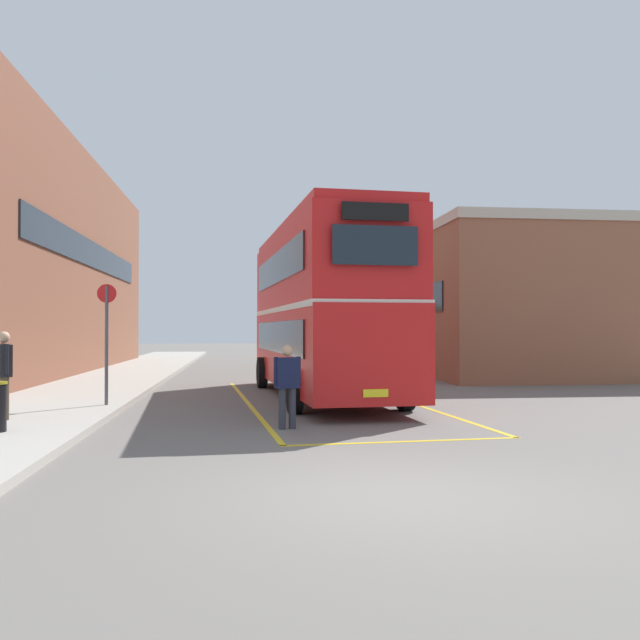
% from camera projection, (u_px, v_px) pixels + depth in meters
% --- Properties ---
extents(ground_plane, '(135.60, 135.60, 0.00)m').
position_uv_depth(ground_plane, '(295.00, 387.00, 22.03)').
color(ground_plane, '#66605B').
extents(sidewalk_left, '(4.00, 57.60, 0.14)m').
position_uv_depth(sidewalk_left, '(107.00, 381.00, 23.65)').
color(sidewalk_left, '#A39E93').
rests_on(sidewalk_left, ground).
extents(brick_building_left, '(5.60, 25.57, 9.26)m').
position_uv_depth(brick_building_left, '(26.00, 265.00, 28.41)').
color(brick_building_left, brown).
rests_on(brick_building_left, ground).
extents(depot_building_right, '(8.39, 14.91, 6.03)m').
position_uv_depth(depot_building_right, '(495.00, 305.00, 30.26)').
color(depot_building_right, brown).
rests_on(depot_building_right, ground).
extents(double_decker_bus, '(3.51, 10.97, 4.75)m').
position_uv_depth(double_decker_bus, '(322.00, 308.00, 18.71)').
color(double_decker_bus, black).
rests_on(double_decker_bus, ground).
extents(single_deck_bus, '(2.88, 8.68, 3.02)m').
position_uv_depth(single_deck_bus, '(329.00, 334.00, 34.57)').
color(single_deck_bus, black).
rests_on(single_deck_bus, ground).
extents(pedestrian_boarding, '(0.53, 0.33, 1.61)m').
position_uv_depth(pedestrian_boarding, '(287.00, 381.00, 12.82)').
color(pedestrian_boarding, '#2D2D38').
rests_on(pedestrian_boarding, ground).
extents(pedestrian_waiting_near, '(0.41, 0.54, 1.73)m').
position_uv_depth(pedestrian_waiting_near, '(5.00, 368.00, 13.14)').
color(pedestrian_waiting_near, '#473828').
rests_on(pedestrian_waiting_near, sidewalk_left).
extents(bus_stop_sign, '(0.44, 0.10, 2.83)m').
position_uv_depth(bus_stop_sign, '(107.00, 332.00, 15.69)').
color(bus_stop_sign, '#4C4C51').
rests_on(bus_stop_sign, sidewalk_left).
extents(bay_marking_yellow, '(5.27, 13.13, 0.01)m').
position_uv_depth(bay_marking_yellow, '(334.00, 405.00, 16.72)').
color(bay_marking_yellow, gold).
rests_on(bay_marking_yellow, ground).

